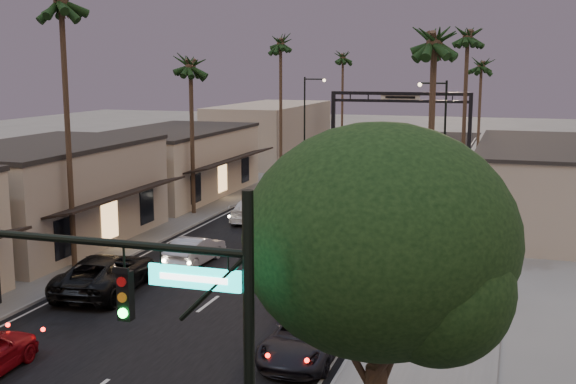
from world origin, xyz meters
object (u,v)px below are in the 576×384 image
Objects in this scene: curbside_near at (306,337)px; palm_ra at (435,32)px; palm_ld at (281,39)px; oncoming_pickup at (106,273)px; streetlight_right at (441,132)px; palm_lc at (190,59)px; curbside_black at (312,287)px; palm_rb at (468,31)px; palm_rc at (482,61)px; corner_tree at (382,250)px; streetlight_left at (307,116)px; palm_far at (343,54)px; traffic_signal at (158,322)px; arch at (400,108)px; oncoming_silver at (195,250)px.

palm_ra is at bearing 72.39° from curbside_near.
oncoming_pickup is (3.57, -35.81, -11.55)m from palm_ld.
streetlight_right reaches higher than curbside_near.
palm_lc is at bearing -90.00° from palm_ld.
oncoming_pickup reaches higher than curbside_black.
palm_rb is at bearing 84.83° from curbside_near.
palm_ra is at bearing -90.00° from palm_rc.
palm_rc is at bearing -113.44° from oncoming_pickup.
curbside_near is at bearing -108.39° from palm_ra.
streetlight_right is 7.35m from palm_rb.
palm_ld is at bearing -90.83° from oncoming_pickup.
streetlight_left is at bearing 107.97° from corner_tree.
corner_tree is 1.74× the size of curbside_black.
palm_rc is 0.92× the size of palm_far.
palm_lc is at bearing 114.06° from traffic_signal.
palm_far reaches higher than streetlight_right.
traffic_signal reaches higher than curbside_black.
palm_far reaches higher than curbside_black.
streetlight_left reaches higher than traffic_signal.
palm_far is at bearing 136.05° from arch.
streetlight_right is 0.74× the size of palm_lc.
palm_ld is 1.00× the size of palm_rb.
palm_far reaches higher than traffic_signal.
streetlight_right is 36.85m from palm_far.
streetlight_right is 28.79m from oncoming_pickup.
palm_ld is (-1.68, -3.00, 7.09)m from streetlight_left.
arch is 1.07× the size of palm_rb.
palm_ra is at bearing -60.98° from palm_ld.
streetlight_right is 18.66m from palm_lc.
palm_rb reaches higher than traffic_signal.
corner_tree is 1.70× the size of curbside_near.
palm_rc is at bearing 27.62° from palm_ld.
palm_lc is 0.86× the size of palm_rb.
palm_far reaches higher than corner_tree.
palm_rb is at bearing -32.60° from palm_ld.
palm_ld is 2.81× the size of curbside_black.
oncoming_silver is 8.65m from curbside_black.
palm_rb reaches higher than oncoming_silver.
palm_ra is at bearing 81.72° from traffic_signal.
palm_ra is at bearing -90.00° from palm_rb.
traffic_signal is 16.99m from curbside_black.
corner_tree reaches higher than curbside_black.
arch is (-5.69, 66.00, 0.45)m from traffic_signal.
arch is at bearing 96.54° from curbside_near.
palm_far reaches higher than palm_lc.
traffic_signal is at bearing -92.78° from palm_rc.
streetlight_left is at bearing 60.75° from palm_ld.
palm_lc reaches higher than corner_tree.
palm_ld reaches higher than palm_lc.
corner_tree is 2.05× the size of oncoming_silver.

